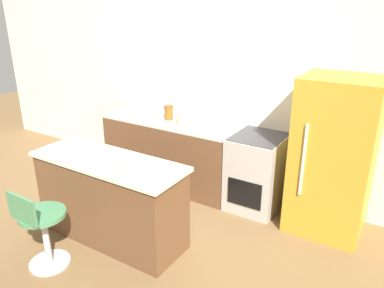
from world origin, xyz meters
TOP-DOWN VIEW (x-y plane):
  - ground_plane at (0.00, 0.00)m, footprint 14.00×14.00m
  - wall_back at (0.00, 0.70)m, footprint 8.00×0.06m
  - back_counter at (-0.27, 0.34)m, footprint 1.82×0.65m
  - kitchen_island at (-0.07, -1.04)m, footprint 1.62×0.59m
  - oven_range at (0.93, 0.34)m, footprint 0.58×0.66m
  - refrigerator at (1.76, 0.33)m, footprint 0.76×0.70m
  - stool_chair at (-0.27, -1.71)m, footprint 0.42×0.42m
  - kettle at (-0.62, 0.34)m, footprint 0.17×0.17m
  - mixing_bowl at (-0.04, 0.34)m, footprint 0.26×0.26m
  - canister_jar at (-0.32, 0.34)m, footprint 0.12×0.12m
  - fruit_bowl at (0.28, -1.11)m, footprint 0.24×0.24m

SIDE VIEW (x-z plane):
  - ground_plane at x=0.00m, z-range 0.00..0.00m
  - stool_chair at x=-0.27m, z-range 0.00..0.80m
  - back_counter at x=-0.27m, z-range 0.00..0.89m
  - kitchen_island at x=-0.07m, z-range 0.00..0.89m
  - oven_range at x=0.93m, z-range 0.00..0.89m
  - refrigerator at x=1.76m, z-range 0.00..1.65m
  - fruit_bowl at x=0.28m, z-range 0.88..0.94m
  - mixing_bowl at x=-0.04m, z-range 0.89..0.98m
  - kettle at x=-0.62m, z-range 0.87..1.05m
  - canister_jar at x=-0.32m, z-range 0.89..1.07m
  - wall_back at x=0.00m, z-range 0.00..2.60m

